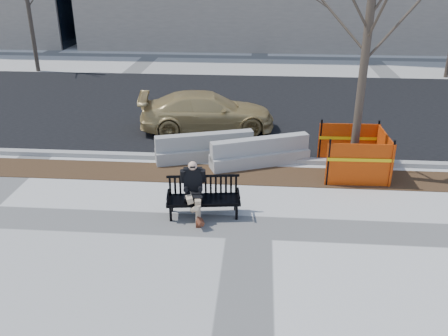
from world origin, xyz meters
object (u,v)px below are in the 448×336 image
at_px(jersey_barrier_right, 260,165).
at_px(sedan, 207,130).
at_px(bench, 204,215).
at_px(seated_man, 194,214).
at_px(tree_fence, 351,173).
at_px(jersey_barrier_left, 205,160).

bearing_deg(jersey_barrier_right, sedan, 100.90).
height_order(bench, seated_man, seated_man).
relative_size(tree_fence, jersey_barrier_left, 2.23).
relative_size(bench, sedan, 0.38).
xyz_separation_m(seated_man, jersey_barrier_left, (-0.12, 3.11, 0.00)).
bearing_deg(jersey_barrier_right, seated_man, -137.88).
relative_size(jersey_barrier_left, jersey_barrier_right, 0.99).
relative_size(seated_man, tree_fence, 0.20).
bearing_deg(bench, sedan, 88.18).
xyz_separation_m(sedan, jersey_barrier_left, (0.21, -2.48, 0.00)).
xyz_separation_m(bench, jersey_barrier_left, (-0.34, 3.13, 0.00)).
bearing_deg(jersey_barrier_right, bench, -134.16).
distance_m(bench, jersey_barrier_left, 3.14).
height_order(bench, jersey_barrier_left, bench).
xyz_separation_m(bench, seated_man, (-0.22, 0.02, 0.00)).
bearing_deg(jersey_barrier_right, tree_fence, -30.64).
bearing_deg(bench, seated_man, 168.49).
relative_size(bench, seated_man, 1.32).
distance_m(seated_man, sedan, 5.60).
bearing_deg(jersey_barrier_right, jersey_barrier_left, 149.61).
relative_size(sedan, jersey_barrier_right, 1.57).
bearing_deg(jersey_barrier_left, jersey_barrier_right, -26.13).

